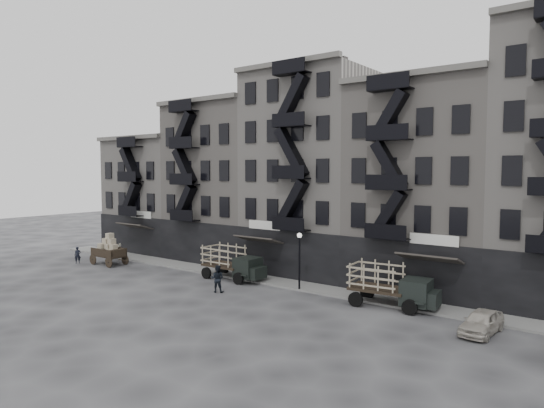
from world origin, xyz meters
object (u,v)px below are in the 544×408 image
Objects in this scene: stake_truck_west at (232,260)px; pedestrian_west at (78,255)px; wagon at (108,247)px; pedestrian_mid at (217,279)px; horse at (115,251)px; car_east at (482,322)px; stake_truck_east at (391,283)px.

stake_truck_west reaches higher than pedestrian_west.
wagon is 15.40m from pedestrian_mid.
pedestrian_mid is at bearing -5.54° from wagon.
horse is 0.55× the size of car_east.
stake_truck_west reaches higher than car_east.
wagon is 0.91× the size of car_east.
horse is at bearing 130.33° from wagon.
wagon is at bearing -174.03° from car_east.
stake_truck_east is at bearing 5.01° from wagon.
wagon is 1.72× the size of pedestrian_mid.
horse is 15.12m from stake_truck_west.
wagon is at bearing -143.98° from horse.
pedestrian_mid is (15.32, -1.43, -0.66)m from wagon.
pedestrian_west is (-29.67, -3.89, -0.81)m from stake_truck_east.
horse is at bearing -37.07° from pedestrian_mid.
car_east is 17.70m from pedestrian_mid.
stake_truck_west is at bearing -93.06° from horse.
stake_truck_west is 0.95× the size of stake_truck_east.
stake_truck_east is at bearing 0.53° from stake_truck_west.
car_east is (32.90, 0.62, -1.02)m from wagon.
stake_truck_east is (28.54, 0.54, 0.72)m from horse.
stake_truck_west reaches higher than horse.
pedestrian_west is at bearing 156.92° from horse.
pedestrian_west is at bearing -152.73° from wagon.
pedestrian_west is (-35.66, -2.06, 0.15)m from car_east.
wagon reaches higher than stake_truck_west.
stake_truck_west is 3.47× the size of pedestrian_west.
horse reaches higher than pedestrian_west.
wagon is at bearing -31.24° from pedestrian_mid.
horse is 1.05× the size of pedestrian_mid.
wagon reaches higher than car_east.
horse is 1.32× the size of pedestrian_west.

